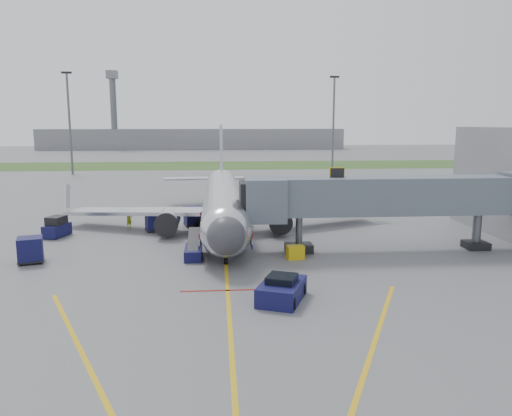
{
  "coord_description": "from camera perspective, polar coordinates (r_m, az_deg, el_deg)",
  "views": [
    {
      "loc": [
        -0.56,
        -34.12,
        10.42
      ],
      "look_at": [
        2.73,
        7.92,
        3.2
      ],
      "focal_mm": 35.0,
      "sensor_mm": 36.0,
      "label": 1
    }
  ],
  "objects": [
    {
      "name": "ground_power_cart",
      "position": [
        38.87,
        4.51,
        -5.08
      ],
      "size": [
        1.41,
        1.04,
        1.04
      ],
      "color": "#C6A50B",
      "rests_on": "ground"
    },
    {
      "name": "jet_bridge",
      "position": [
        41.78,
        14.32,
        1.23
      ],
      "size": [
        25.3,
        4.0,
        6.9
      ],
      "color": "slate",
      "rests_on": "ground"
    },
    {
      "name": "distant_terminal",
      "position": [
        204.43,
        -7.18,
        7.84
      ],
      "size": [
        120.0,
        14.0,
        8.0
      ],
      "primitive_type": "cube",
      "color": "slate",
      "rests_on": "ground"
    },
    {
      "name": "baggage_cart_a",
      "position": [
        49.42,
        -11.57,
        -1.64
      ],
      "size": [
        1.98,
        1.98,
        1.69
      ],
      "color": "#0C0C35",
      "rests_on": "ground"
    },
    {
      "name": "baggage_tug",
      "position": [
        49.68,
        -21.81,
        -2.1
      ],
      "size": [
        2.12,
        3.03,
        1.92
      ],
      "color": "#0C0C35",
      "rests_on": "ground"
    },
    {
      "name": "ramp_worker",
      "position": [
        51.55,
        -14.29,
        -1.28
      ],
      "size": [
        0.73,
        0.72,
        1.7
      ],
      "primitive_type": "imported",
      "rotation": [
        0.0,
        0.0,
        0.74
      ],
      "color": "#BED819",
      "rests_on": "ground"
    },
    {
      "name": "baggage_cart_c",
      "position": [
        51.25,
        -7.13,
        -0.94
      ],
      "size": [
        2.26,
        2.26,
        1.98
      ],
      "color": "#0C0C35",
      "rests_on": "ground"
    },
    {
      "name": "pushback_tug",
      "position": [
        29.97,
        2.95,
        -9.34
      ],
      "size": [
        3.49,
        4.28,
        1.54
      ],
      "color": "#0C0C35",
      "rests_on": "ground"
    },
    {
      "name": "grass_strip",
      "position": [
        124.55,
        -4.21,
        4.9
      ],
      "size": [
        300.0,
        25.0,
        0.01
      ],
      "primitive_type": "cube",
      "color": "#2D4C1E",
      "rests_on": "ground"
    },
    {
      "name": "light_mast_right",
      "position": [
        112.07,
        8.84,
        9.79
      ],
      "size": [
        2.0,
        0.44,
        20.4
      ],
      "color": "#595B60",
      "rests_on": "ground"
    },
    {
      "name": "control_tower",
      "position": [
        203.1,
        -15.98,
        11.3
      ],
      "size": [
        4.0,
        4.0,
        30.0
      ],
      "color": "#595B60",
      "rests_on": "ground"
    },
    {
      "name": "apron_markings",
      "position": [
        28.68,
        -3.11,
        -11.59
      ],
      "size": [
        21.52,
        50.0,
        0.01
      ],
      "color": "gold",
      "rests_on": "ground"
    },
    {
      "name": "ground",
      "position": [
        35.68,
        -3.41,
        -7.28
      ],
      "size": [
        400.0,
        400.0,
        0.0
      ],
      "primitive_type": "plane",
      "color": "#565659",
      "rests_on": "ground"
    },
    {
      "name": "belt_loader",
      "position": [
        39.48,
        -7.17,
        -4.94
      ],
      "size": [
        1.31,
        4.0,
        1.95
      ],
      "color": "#0C0C35",
      "rests_on": "ground"
    },
    {
      "name": "baggage_cart_b",
      "position": [
        41.27,
        -24.38,
        -4.38
      ],
      "size": [
        2.25,
        2.25,
        1.95
      ],
      "color": "#0C0C35",
      "rests_on": "ground"
    },
    {
      "name": "light_mast_left",
      "position": [
        108.2,
        -20.54,
        9.3
      ],
      "size": [
        2.0,
        0.44,
        20.4
      ],
      "color": "#595B60",
      "rests_on": "ground"
    },
    {
      "name": "airliner",
      "position": [
        49.98,
        -3.77,
        0.75
      ],
      "size": [
        32.1,
        35.67,
        10.25
      ],
      "color": "silver",
      "rests_on": "ground"
    }
  ]
}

